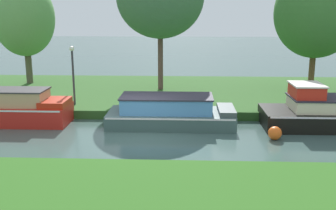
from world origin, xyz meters
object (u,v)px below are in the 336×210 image
(slate_narrowboat, at_px, (171,113))
(channel_buoy, at_px, (275,133))
(willow_tree_right, at_px, (317,13))
(mooring_post_near, at_px, (288,101))
(mooring_post_far, at_px, (12,98))
(lamp_post, at_px, (73,68))
(willow_tree_left, at_px, (24,18))

(slate_narrowboat, relative_size, channel_buoy, 10.31)
(willow_tree_right, distance_m, channel_buoy, 9.73)
(mooring_post_near, distance_m, channel_buoy, 3.52)
(channel_buoy, bearing_deg, mooring_post_near, 68.72)
(slate_narrowboat, height_order, willow_tree_right, willow_tree_right)
(mooring_post_far, xyz_separation_m, channel_buoy, (11.66, -3.24, -0.58))
(willow_tree_right, xyz_separation_m, lamp_post, (-12.47, -4.03, -2.53))
(lamp_post, bearing_deg, slate_narrowboat, -22.81)
(mooring_post_far, bearing_deg, channel_buoy, -15.54)
(mooring_post_far, bearing_deg, willow_tree_right, 16.74)
(lamp_post, height_order, mooring_post_far, lamp_post)
(lamp_post, height_order, mooring_post_near, lamp_post)
(slate_narrowboat, height_order, channel_buoy, slate_narrowboat)
(lamp_post, bearing_deg, channel_buoy, -23.41)
(slate_narrowboat, bearing_deg, mooring_post_far, 169.42)
(willow_tree_right, relative_size, mooring_post_far, 7.64)
(willow_tree_left, height_order, mooring_post_near, willow_tree_left)
(mooring_post_near, bearing_deg, lamp_post, 176.73)
(lamp_post, relative_size, mooring_post_far, 3.18)
(mooring_post_near, relative_size, mooring_post_far, 0.91)
(willow_tree_left, xyz_separation_m, willow_tree_right, (16.87, -1.56, 0.31))
(willow_tree_left, height_order, channel_buoy, willow_tree_left)
(slate_narrowboat, relative_size, mooring_post_near, 6.74)
(slate_narrowboat, bearing_deg, lamp_post, 157.19)
(mooring_post_near, bearing_deg, slate_narrowboat, -165.21)
(slate_narrowboat, distance_m, lamp_post, 5.38)
(mooring_post_near, bearing_deg, channel_buoy, -111.28)
(mooring_post_near, height_order, channel_buoy, mooring_post_near)
(slate_narrowboat, relative_size, lamp_post, 1.92)
(mooring_post_far, relative_size, channel_buoy, 1.69)
(lamp_post, bearing_deg, mooring_post_near, -3.27)
(willow_tree_left, height_order, willow_tree_right, willow_tree_right)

